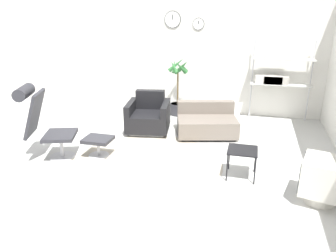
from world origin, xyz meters
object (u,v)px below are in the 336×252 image
(potted_plant, at_px, (178,93))
(crt_television, at_px, (322,179))
(ottoman, at_px, (98,143))
(couch_low, at_px, (207,123))
(armchair_red, at_px, (149,117))
(shelf_unit, at_px, (276,73))
(lounge_chair, at_px, (40,116))
(side_table, at_px, (242,152))

(potted_plant, bearing_deg, crt_television, -50.69)
(ottoman, distance_m, crt_television, 3.53)
(couch_low, bearing_deg, armchair_red, -11.43)
(ottoman, bearing_deg, crt_television, -9.62)
(couch_low, relative_size, crt_television, 2.04)
(shelf_unit, bearing_deg, lounge_chair, -140.64)
(shelf_unit, bearing_deg, couch_low, -134.63)
(armchair_red, relative_size, side_table, 2.17)
(armchair_red, height_order, couch_low, armchair_red)
(couch_low, relative_size, shelf_unit, 0.75)
(crt_television, xyz_separation_m, shelf_unit, (-0.50, 3.45, 0.75))
(lounge_chair, relative_size, armchair_red, 1.30)
(side_table, bearing_deg, shelf_unit, 79.75)
(crt_television, bearing_deg, shelf_unit, 22.51)
(lounge_chair, height_order, crt_television, lounge_chair)
(armchair_red, xyz_separation_m, shelf_unit, (2.53, 1.41, 0.79))
(armchair_red, distance_m, side_table, 2.54)
(couch_low, xyz_separation_m, potted_plant, (-0.87, 1.16, 0.29))
(lounge_chair, distance_m, ottoman, 1.04)
(lounge_chair, distance_m, potted_plant, 3.42)
(shelf_unit, bearing_deg, ottoman, -136.17)
(ottoman, distance_m, shelf_unit, 4.21)
(couch_low, bearing_deg, crt_television, 115.72)
(side_table, bearing_deg, ottoman, 176.95)
(lounge_chair, height_order, ottoman, lounge_chair)
(crt_television, height_order, shelf_unit, shelf_unit)
(lounge_chair, distance_m, crt_television, 4.37)
(side_table, xyz_separation_m, shelf_unit, (0.54, 2.99, 0.68))
(potted_plant, bearing_deg, ottoman, -106.42)
(side_table, distance_m, potted_plant, 3.27)
(lounge_chair, distance_m, couch_low, 3.15)
(lounge_chair, height_order, side_table, lounge_chair)
(ottoman, height_order, couch_low, couch_low)
(lounge_chair, bearing_deg, ottoman, 90.00)
(armchair_red, bearing_deg, side_table, 132.62)
(ottoman, xyz_separation_m, armchair_red, (0.45, 1.45, 0.04))
(ottoman, xyz_separation_m, side_table, (2.44, -0.13, 0.15))
(ottoman, xyz_separation_m, crt_television, (3.48, -0.59, 0.09))
(lounge_chair, relative_size, couch_low, 0.94)
(side_table, bearing_deg, potted_plant, 120.23)
(couch_low, relative_size, potted_plant, 0.99)
(armchair_red, bearing_deg, crt_television, 137.16)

